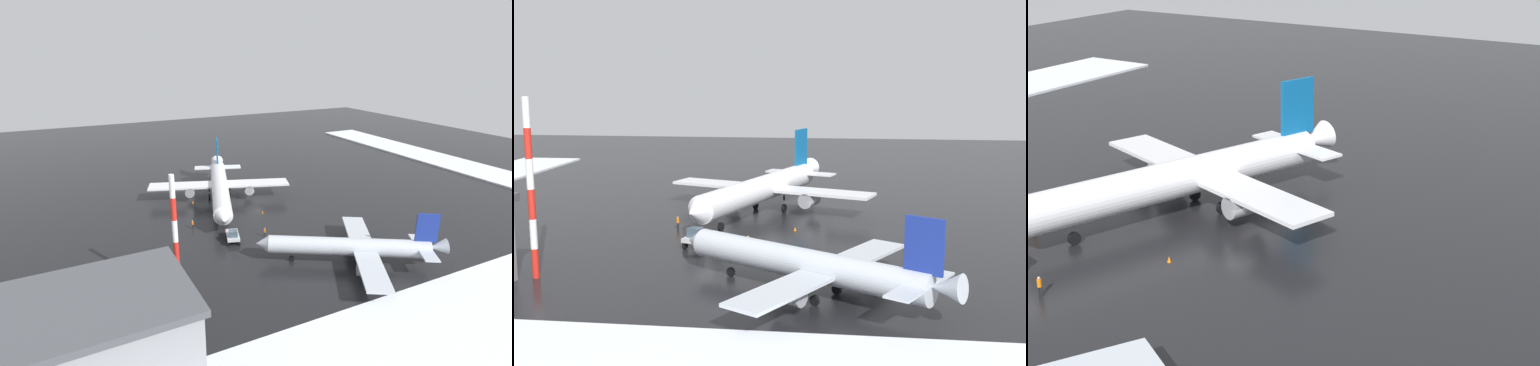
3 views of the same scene
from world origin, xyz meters
TOP-DOWN VIEW (x-y plane):
  - ground_plane at (0.00, 0.00)m, footprint 240.00×240.00m
  - snow_bank_far at (0.00, -50.00)m, footprint 152.00×16.00m
  - snow_bank_right at (67.00, 0.00)m, footprint 14.00×116.00m
  - airplane_foreground_jet at (-8.08, 2.80)m, footprint 31.56×37.40m
  - airplane_far_rear at (0.90, -32.26)m, footprint 27.19×23.27m
  - pushback_tug at (-13.26, -16.79)m, footprint 3.43×5.04m
  - ground_crew_by_nose_gear at (-18.01, -8.24)m, footprint 0.36×0.36m
  - ground_crew_beside_wing at (-7.15, -17.36)m, footprint 0.36×0.36m
  - antenna_mast at (-26.80, -30.25)m, footprint 0.70×0.70m
  - cargo_hangar at (-40.18, -38.28)m, footprint 25.33×15.56m
  - traffic_cone_near_nose at (-18.64, 3.59)m, footprint 0.36×0.36m
  - traffic_cone_mid_line at (-13.90, 4.74)m, footprint 0.36×0.36m
  - traffic_cone_wingtip_side at (-2.49, -7.31)m, footprint 0.36×0.36m

SIDE VIEW (x-z plane):
  - ground_plane at x=0.00m, z-range 0.00..0.00m
  - snow_bank_far at x=0.00m, z-range 0.00..0.39m
  - snow_bank_right at x=67.00m, z-range 0.00..0.39m
  - traffic_cone_near_nose at x=-18.64m, z-range 0.00..0.55m
  - traffic_cone_mid_line at x=-13.90m, z-range 0.00..0.55m
  - traffic_cone_wingtip_side at x=-2.49m, z-range 0.00..0.55m
  - ground_crew_by_nose_gear at x=-18.01m, z-range 0.12..1.83m
  - ground_crew_beside_wing at x=-7.15m, z-range 0.12..1.83m
  - pushback_tug at x=-13.26m, z-range 0.03..2.53m
  - airplane_far_rear at x=0.90m, z-range -1.52..7.43m
  - airplane_foreground_jet at x=-8.08m, z-range -1.94..9.51m
  - cargo_hangar at x=-40.18m, z-range 0.04..8.84m
  - antenna_mast at x=-26.80m, z-range 0.00..18.16m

